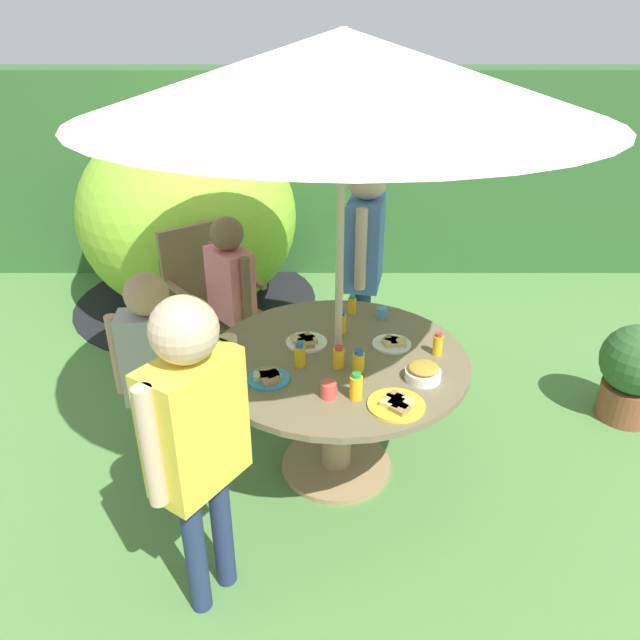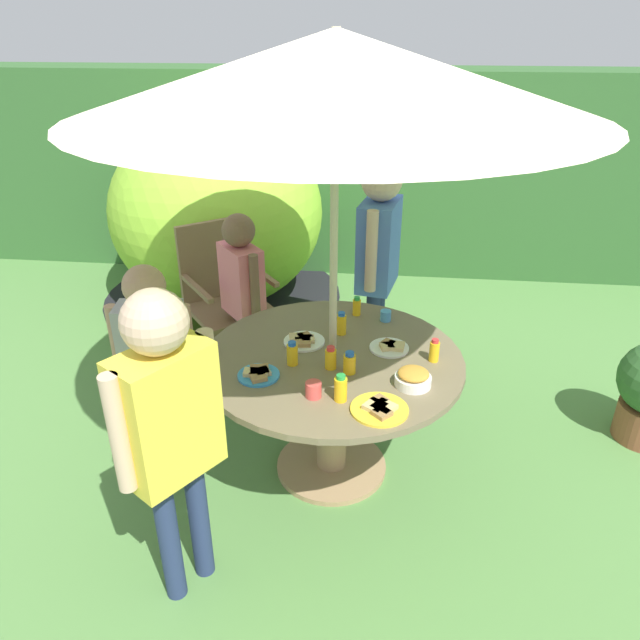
{
  "view_description": "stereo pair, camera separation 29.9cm",
  "coord_description": "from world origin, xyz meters",
  "views": [
    {
      "loc": [
        -0.09,
        -2.48,
        2.16
      ],
      "look_at": [
        -0.08,
        0.19,
        0.79
      ],
      "focal_mm": 33.13,
      "sensor_mm": 36.0,
      "label": 1
    },
    {
      "loc": [
        0.21,
        -2.46,
        2.16
      ],
      "look_at": [
        -0.08,
        0.19,
        0.79
      ],
      "focal_mm": 33.13,
      "sensor_mm": 36.0,
      "label": 2
    }
  ],
  "objects": [
    {
      "name": "juice_bottle_far_right",
      "position": [
        0.07,
        -0.36,
        0.75
      ],
      "size": [
        0.06,
        0.06,
        0.13
      ],
      "color": "yellow",
      "rests_on": "garden_table"
    },
    {
      "name": "child_in_blue_shirt",
      "position": [
        0.19,
        0.99,
        0.92
      ],
      "size": [
        0.27,
        0.48,
        1.44
      ],
      "rotation": [
        0.0,
        0.0,
        -1.76
      ],
      "color": "navy",
      "rests_on": "ground_plane"
    },
    {
      "name": "cup_near",
      "position": [
        0.25,
        0.41,
        0.72
      ],
      "size": [
        0.06,
        0.06,
        0.06
      ],
      "primitive_type": "cylinder",
      "color": "#4C99D8",
      "rests_on": "garden_table"
    },
    {
      "name": "juice_bottle_spot_a",
      "position": [
        0.09,
        0.47,
        0.74
      ],
      "size": [
        0.05,
        0.05,
        0.11
      ],
      "color": "yellow",
      "rests_on": "garden_table"
    },
    {
      "name": "child_in_yellow_shirt",
      "position": [
        -0.53,
        -0.78,
        0.88
      ],
      "size": [
        0.36,
        0.41,
        1.37
      ],
      "rotation": [
        0.0,
        0.0,
        0.97
      ],
      "color": "navy",
      "rests_on": "ground_plane"
    },
    {
      "name": "child_in_grey_shirt",
      "position": [
        -0.86,
        -0.1,
        0.75
      ],
      "size": [
        0.4,
        0.2,
        1.17
      ],
      "rotation": [
        0.0,
        0.0,
        0.12
      ],
      "color": "navy",
      "rests_on": "ground_plane"
    },
    {
      "name": "plate_front_edge",
      "position": [
        -0.32,
        -0.22,
        0.71
      ],
      "size": [
        0.19,
        0.19,
        0.03
      ],
      "color": "#338CD8",
      "rests_on": "garden_table"
    },
    {
      "name": "snack_bowl",
      "position": [
        0.38,
        -0.21,
        0.73
      ],
      "size": [
        0.16,
        0.16,
        0.08
      ],
      "color": "white",
      "rests_on": "garden_table"
    },
    {
      "name": "child_in_pink_shirt",
      "position": [
        -0.62,
        0.75,
        0.74
      ],
      "size": [
        0.32,
        0.34,
        1.16
      ],
      "rotation": [
        0.0,
        0.0,
        -0.88
      ],
      "color": "brown",
      "rests_on": "ground_plane"
    },
    {
      "name": "garden_table",
      "position": [
        0.0,
        0.0,
        0.52
      ],
      "size": [
        1.27,
        1.27,
        0.69
      ],
      "color": "tan",
      "rests_on": "ground_plane"
    },
    {
      "name": "plate_far_left",
      "position": [
        0.28,
        0.1,
        0.71
      ],
      "size": [
        0.2,
        0.2,
        0.03
      ],
      "color": "white",
      "rests_on": "garden_table"
    },
    {
      "name": "ground_plane",
      "position": [
        0.0,
        0.0,
        -0.01
      ],
      "size": [
        10.0,
        10.0,
        0.02
      ],
      "primitive_type": "cube",
      "color": "#548442"
    },
    {
      "name": "juice_bottle_center_back",
      "position": [
        -0.18,
        -0.09,
        0.75
      ],
      "size": [
        0.05,
        0.05,
        0.12
      ],
      "color": "yellow",
      "rests_on": "garden_table"
    },
    {
      "name": "dome_tent",
      "position": [
        -1.14,
        2.12,
        0.75
      ],
      "size": [
        2.45,
        2.45,
        1.51
      ],
      "rotation": [
        0.0,
        0.0,
        0.24
      ],
      "color": "#8CC633",
      "rests_on": "ground_plane"
    },
    {
      "name": "juice_bottle_back_edge",
      "position": [
        -0.0,
        -0.11,
        0.75
      ],
      "size": [
        0.05,
        0.05,
        0.11
      ],
      "color": "yellow",
      "rests_on": "garden_table"
    },
    {
      "name": "plate_near_left",
      "position": [
        0.24,
        -0.42,
        0.71
      ],
      "size": [
        0.25,
        0.25,
        0.03
      ],
      "color": "yellow",
      "rests_on": "garden_table"
    },
    {
      "name": "hedge_backdrop",
      "position": [
        0.0,
        3.06,
        0.89
      ],
      "size": [
        9.0,
        0.7,
        1.78
      ],
      "primitive_type": "cube",
      "color": "#33602D",
      "rests_on": "ground_plane"
    },
    {
      "name": "patio_umbrella",
      "position": [
        0.0,
        0.0,
        1.97
      ],
      "size": [
        2.14,
        2.14,
        2.13
      ],
      "color": "#B7AD8C",
      "rests_on": "ground_plane"
    },
    {
      "name": "juice_bottle_center_front",
      "position": [
        0.48,
        0.01,
        0.75
      ],
      "size": [
        0.05,
        0.05,
        0.12
      ],
      "color": "yellow",
      "rests_on": "garden_table"
    },
    {
      "name": "cup_far",
      "position": [
        -0.05,
        -0.35,
        0.73
      ],
      "size": [
        0.07,
        0.07,
        0.07
      ],
      "primitive_type": "cylinder",
      "color": "#E04C47",
      "rests_on": "garden_table"
    },
    {
      "name": "wooden_chair",
      "position": [
        -0.82,
        1.03,
        0.54
      ],
      "size": [
        0.68,
        0.68,
        0.99
      ],
      "rotation": [
        0.0,
        0.0,
        0.67
      ],
      "color": "brown",
      "rests_on": "ground_plane"
    },
    {
      "name": "juice_bottle_near_right",
      "position": [
        0.09,
        -0.14,
        0.74
      ],
      "size": [
        0.06,
        0.06,
        0.11
      ],
      "color": "yellow",
      "rests_on": "garden_table"
    },
    {
      "name": "plate_mid_right",
      "position": [
        -0.16,
        0.12,
        0.71
      ],
      "size": [
        0.21,
        0.21,
        0.03
      ],
      "color": "white",
      "rests_on": "garden_table"
    },
    {
      "name": "juice_bottle_mid_left",
      "position": [
        0.02,
        0.24,
        0.75
      ],
      "size": [
        0.05,
        0.05,
        0.12
      ],
      "color": "yellow",
      "rests_on": "garden_table"
    }
  ]
}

